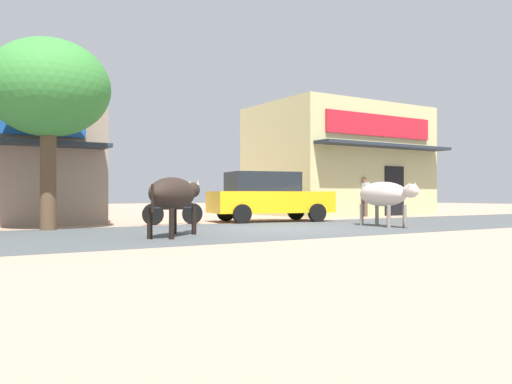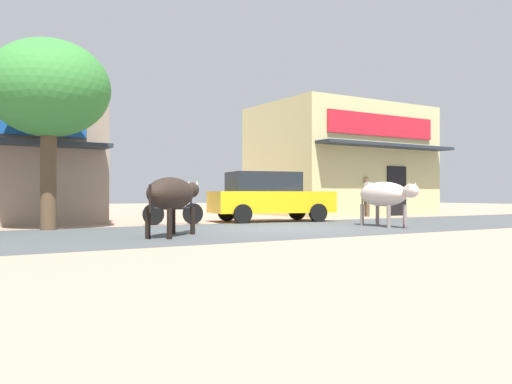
# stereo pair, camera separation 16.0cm
# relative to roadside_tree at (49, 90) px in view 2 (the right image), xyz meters

# --- Properties ---
(ground) EXTENTS (80.00, 80.00, 0.00)m
(ground) POSITION_rel_roadside_tree_xyz_m (5.23, -2.72, -3.56)
(ground) COLOR tan
(asphalt_road) EXTENTS (72.00, 6.01, 0.00)m
(asphalt_road) POSITION_rel_roadside_tree_xyz_m (5.23, -2.72, -3.56)
(asphalt_road) COLOR #4A4E50
(asphalt_road) RESTS_ON ground
(storefront_right_club) EXTENTS (7.30, 6.13, 4.84)m
(storefront_right_club) POSITION_rel_roadside_tree_xyz_m (13.50, 4.42, -1.14)
(storefront_right_club) COLOR #CAC285
(storefront_right_club) RESTS_ON ground
(roadside_tree) EXTENTS (3.08, 3.08, 4.83)m
(roadside_tree) POSITION_rel_roadside_tree_xyz_m (0.00, 0.00, 0.00)
(roadside_tree) COLOR brown
(roadside_tree) RESTS_ON ground
(parked_hatchback_car) EXTENTS (4.27, 2.37, 1.64)m
(parked_hatchback_car) POSITION_rel_roadside_tree_xyz_m (7.06, 0.55, -2.72)
(parked_hatchback_car) COLOR yellow
(parked_hatchback_car) RESTS_ON ground
(parked_motorcycle) EXTENTS (1.87, 0.27, 1.07)m
(parked_motorcycle) POSITION_rel_roadside_tree_xyz_m (3.65, 0.49, -3.09)
(parked_motorcycle) COLOR black
(parked_motorcycle) RESTS_ON ground
(cow_near_brown) EXTENTS (2.17, 2.15, 1.27)m
(cow_near_brown) POSITION_rel_roadside_tree_xyz_m (1.87, -3.59, -2.65)
(cow_near_brown) COLOR #2D231C
(cow_near_brown) RESTS_ON ground
(cow_far_dark) EXTENTS (1.09, 2.57, 1.26)m
(cow_far_dark) POSITION_rel_roadside_tree_xyz_m (8.30, -3.46, -2.66)
(cow_far_dark) COLOR beige
(cow_far_dark) RESTS_ON ground
(pedestrian_by_shop) EXTENTS (0.29, 0.61, 1.61)m
(pedestrian_by_shop) POSITION_rel_roadside_tree_xyz_m (12.59, 1.76, -2.62)
(pedestrian_by_shop) COLOR brown
(pedestrian_by_shop) RESTS_ON ground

